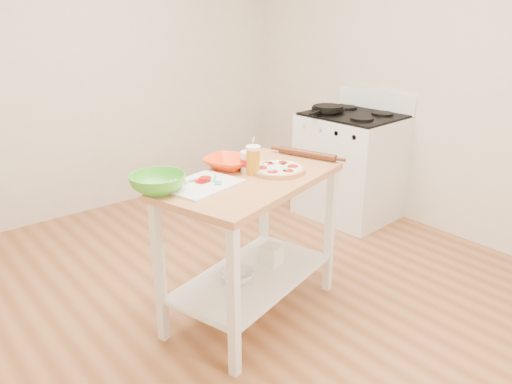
{
  "coord_description": "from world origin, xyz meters",
  "views": [
    {
      "loc": [
        -1.73,
        -2.13,
        1.83
      ],
      "look_at": [
        0.0,
        -0.03,
        0.8
      ],
      "focal_mm": 35.0,
      "sensor_mm": 36.0,
      "label": 1
    }
  ],
  "objects": [
    {
      "name": "prep_island",
      "position": [
        -0.03,
        -0.03,
        0.65
      ],
      "size": [
        1.24,
        0.88,
        0.9
      ],
      "rotation": [
        0.0,
        0.0,
        0.27
      ],
      "color": "tan",
      "rests_on": "ground"
    },
    {
      "name": "cutting_board",
      "position": [
        -0.33,
        0.04,
        0.91
      ],
      "size": [
        0.46,
        0.38,
        0.04
      ],
      "rotation": [
        0.0,
        0.0,
        0.22
      ],
      "color": "white",
      "rests_on": "prep_island"
    },
    {
      "name": "rolling_pin",
      "position": [
        0.5,
        0.05,
        0.92
      ],
      "size": [
        0.17,
        0.4,
        0.05
      ],
      "primitive_type": "cylinder",
      "rotation": [
        1.57,
        0.0,
        0.32
      ],
      "color": "#4F2512",
      "rests_on": "prep_island"
    },
    {
      "name": "orange_bowl",
      "position": [
        -0.02,
        0.2,
        0.93
      ],
      "size": [
        0.37,
        0.37,
        0.07
      ],
      "primitive_type": "imported",
      "rotation": [
        0.0,
        0.0,
        0.43
      ],
      "color": "#FE450F",
      "rests_on": "prep_island"
    },
    {
      "name": "shelf_bin",
      "position": [
        0.17,
        0.02,
        0.32
      ],
      "size": [
        0.15,
        0.15,
        0.12
      ],
      "primitive_type": "cube",
      "rotation": [
        0.0,
        0.0,
        0.27
      ],
      "color": "white",
      "rests_on": "prep_island"
    },
    {
      "name": "shelf_glass_bowl",
      "position": [
        -0.13,
        -0.02,
        0.29
      ],
      "size": [
        0.28,
        0.28,
        0.06
      ],
      "primitive_type": "imported",
      "rotation": [
        0.0,
        0.0,
        0.53
      ],
      "color": "silver",
      "rests_on": "prep_island"
    },
    {
      "name": "yogurt_tub",
      "position": [
        0.03,
        0.06,
        0.96
      ],
      "size": [
        0.1,
        0.1,
        0.22
      ],
      "color": "white",
      "rests_on": "prep_island"
    },
    {
      "name": "green_bowl",
      "position": [
        -0.55,
        0.11,
        0.95
      ],
      "size": [
        0.41,
        0.41,
        0.09
      ],
      "primitive_type": "imported",
      "rotation": [
        0.0,
        0.0,
        0.63
      ],
      "color": "green",
      "rests_on": "prep_island"
    },
    {
      "name": "spatula",
      "position": [
        -0.24,
        0.02,
        0.92
      ],
      "size": [
        0.09,
        0.15,
        0.01
      ],
      "rotation": [
        0.0,
        0.0,
        0.88
      ],
      "color": "#37B795",
      "rests_on": "cutting_board"
    },
    {
      "name": "pizza",
      "position": [
        0.16,
        -0.04,
        0.92
      ],
      "size": [
        0.33,
        0.33,
        0.05
      ],
      "rotation": [
        0.0,
        0.0,
        0.26
      ],
      "color": "tan",
      "rests_on": "prep_island"
    },
    {
      "name": "knife",
      "position": [
        -0.49,
        0.09,
        0.92
      ],
      "size": [
        0.27,
        0.04,
        0.01
      ],
      "rotation": [
        0.0,
        0.0,
        0.02
      ],
      "color": "silver",
      "rests_on": "cutting_board"
    },
    {
      "name": "room_shell",
      "position": [
        0.0,
        0.0,
        1.35
      ],
      "size": [
        4.04,
        4.54,
        2.74
      ],
      "color": "#A2643B",
      "rests_on": "ground"
    },
    {
      "name": "beer_pint",
      "position": [
        0.02,
        0.01,
        0.99
      ],
      "size": [
        0.08,
        0.08,
        0.17
      ],
      "color": "orange",
      "rests_on": "prep_island"
    },
    {
      "name": "skillet",
      "position": [
        1.51,
        0.81,
        0.98
      ],
      "size": [
        0.45,
        0.29,
        0.03
      ],
      "rotation": [
        0.0,
        0.0,
        0.25
      ],
      "color": "black",
      "rests_on": "gas_stove"
    },
    {
      "name": "gas_stove",
      "position": [
        1.65,
        0.63,
        0.47
      ],
      "size": [
        0.73,
        0.84,
        1.11
      ],
      "rotation": [
        0.0,
        0.0,
        0.06
      ],
      "color": "white",
      "rests_on": "ground"
    }
  ]
}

